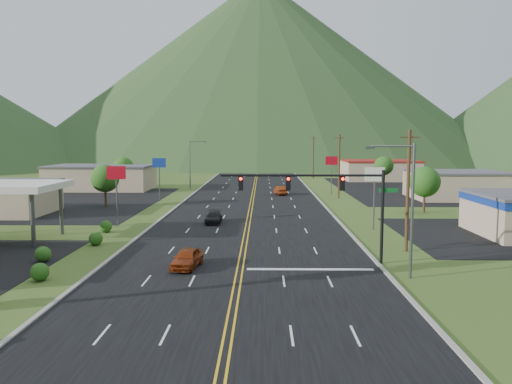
{
  "coord_description": "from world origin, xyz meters",
  "views": [
    {
      "loc": [
        1.63,
        -22.71,
        9.28
      ],
      "look_at": [
        1.01,
        22.03,
        4.5
      ],
      "focal_mm": 35.0,
      "sensor_mm": 36.0,
      "label": 1
    }
  ],
  "objects_px": {
    "car_dark_mid": "(214,218)",
    "car_red_far": "(280,191)",
    "car_red_near": "(187,259)",
    "streetlight_west": "(192,161)",
    "gas_canopy": "(3,188)",
    "traffic_signal": "(328,192)",
    "streetlight_east": "(408,201)"
  },
  "relations": [
    {
      "from": "gas_canopy",
      "to": "car_red_near",
      "type": "xyz_separation_m",
      "value": [
        18.17,
        -9.64,
        -4.17
      ]
    },
    {
      "from": "traffic_signal",
      "to": "streetlight_east",
      "type": "bearing_deg",
      "value": -40.39
    },
    {
      "from": "traffic_signal",
      "to": "car_red_near",
      "type": "relative_size",
      "value": 3.2
    },
    {
      "from": "gas_canopy",
      "to": "car_dark_mid",
      "type": "distance_m",
      "value": 21.02
    },
    {
      "from": "car_red_far",
      "to": "streetlight_west",
      "type": "bearing_deg",
      "value": -41.89
    },
    {
      "from": "traffic_signal",
      "to": "streetlight_west",
      "type": "height_order",
      "value": "streetlight_west"
    },
    {
      "from": "car_red_far",
      "to": "car_dark_mid",
      "type": "bearing_deg",
      "value": 63.7
    },
    {
      "from": "gas_canopy",
      "to": "car_dark_mid",
      "type": "relative_size",
      "value": 2.37
    },
    {
      "from": "streetlight_east",
      "to": "streetlight_west",
      "type": "distance_m",
      "value": 64.21
    },
    {
      "from": "streetlight_east",
      "to": "gas_canopy",
      "type": "distance_m",
      "value": 35.28
    },
    {
      "from": "traffic_signal",
      "to": "gas_canopy",
      "type": "height_order",
      "value": "traffic_signal"
    },
    {
      "from": "traffic_signal",
      "to": "streetlight_east",
      "type": "relative_size",
      "value": 1.46
    },
    {
      "from": "traffic_signal",
      "to": "car_red_far",
      "type": "bearing_deg",
      "value": 92.42
    },
    {
      "from": "gas_canopy",
      "to": "car_red_far",
      "type": "bearing_deg",
      "value": 54.93
    },
    {
      "from": "traffic_signal",
      "to": "streetlight_east",
      "type": "distance_m",
      "value": 6.17
    },
    {
      "from": "car_dark_mid",
      "to": "car_red_far",
      "type": "xyz_separation_m",
      "value": [
        8.36,
        28.18,
        0.1
      ]
    },
    {
      "from": "streetlight_west",
      "to": "gas_canopy",
      "type": "height_order",
      "value": "streetlight_west"
    },
    {
      "from": "car_red_near",
      "to": "car_red_far",
      "type": "distance_m",
      "value": 48.19
    },
    {
      "from": "streetlight_west",
      "to": "car_red_near",
      "type": "distance_m",
      "value": 58.35
    },
    {
      "from": "car_red_near",
      "to": "traffic_signal",
      "type": "bearing_deg",
      "value": 17.08
    },
    {
      "from": "traffic_signal",
      "to": "car_dark_mid",
      "type": "height_order",
      "value": "traffic_signal"
    },
    {
      "from": "streetlight_east",
      "to": "traffic_signal",
      "type": "bearing_deg",
      "value": 139.61
    },
    {
      "from": "traffic_signal",
      "to": "car_red_near",
      "type": "xyz_separation_m",
      "value": [
        -10.31,
        -1.64,
        -4.63
      ]
    },
    {
      "from": "streetlight_east",
      "to": "car_dark_mid",
      "type": "xyz_separation_m",
      "value": [
        -14.99,
        21.64,
        -4.57
      ]
    },
    {
      "from": "gas_canopy",
      "to": "car_red_far",
      "type": "relative_size",
      "value": 2.3
    },
    {
      "from": "gas_canopy",
      "to": "car_red_far",
      "type": "distance_m",
      "value": 46.39
    },
    {
      "from": "traffic_signal",
      "to": "streetlight_west",
      "type": "bearing_deg",
      "value": 107.97
    },
    {
      "from": "car_red_near",
      "to": "car_dark_mid",
      "type": "distance_m",
      "value": 19.28
    },
    {
      "from": "car_dark_mid",
      "to": "car_red_near",
      "type": "bearing_deg",
      "value": -90.56
    },
    {
      "from": "traffic_signal",
      "to": "car_red_near",
      "type": "height_order",
      "value": "traffic_signal"
    },
    {
      "from": "car_dark_mid",
      "to": "car_red_far",
      "type": "height_order",
      "value": "car_red_far"
    },
    {
      "from": "traffic_signal",
      "to": "car_dark_mid",
      "type": "bearing_deg",
      "value": 120.27
    }
  ]
}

